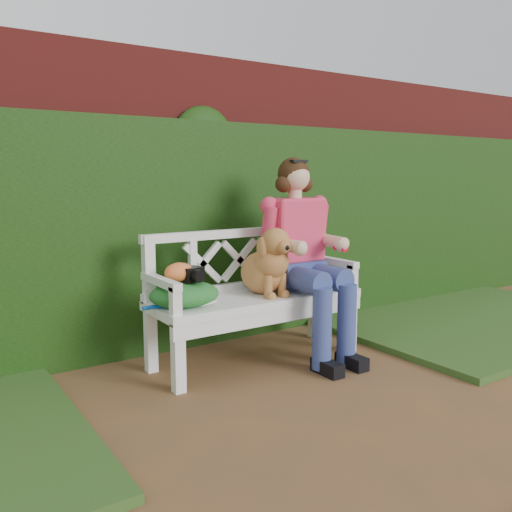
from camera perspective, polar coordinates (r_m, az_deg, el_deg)
ground at (r=3.00m, az=8.36°, el=-17.23°), size 60.00×60.00×0.00m
brick_wall at (r=4.31m, az=-8.51°, el=5.74°), size 10.00×0.30×2.20m
ivy_hedge at (r=4.13m, az=-7.14°, el=2.18°), size 10.00×0.18×1.70m
grass_right at (r=5.28m, az=21.41°, el=-6.08°), size 2.60×2.00×0.05m
garden_bench at (r=3.83m, az=0.00°, el=-7.57°), size 1.63×0.76×0.48m
seated_woman at (r=3.92m, az=4.50°, el=-0.22°), size 0.60×0.80×1.42m
dog at (r=3.73m, az=1.02°, el=-0.45°), size 0.41×0.49×0.48m
tennis_racket at (r=3.53m, az=-6.65°, el=-4.77°), size 0.55×0.28×0.03m
green_bag at (r=3.46m, az=-7.53°, el=-3.96°), size 0.56×0.51×0.16m
camera_item at (r=3.45m, az=-6.79°, el=-1.90°), size 0.16×0.13×0.09m
baseball_glove at (r=3.44m, az=-8.09°, el=-1.70°), size 0.22×0.19×0.12m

